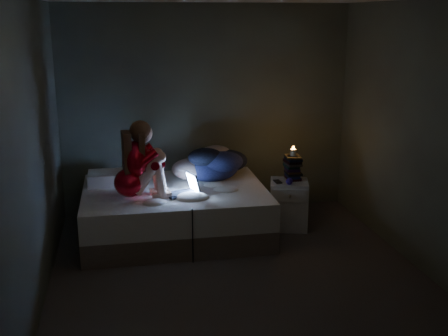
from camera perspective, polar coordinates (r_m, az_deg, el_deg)
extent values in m
cube|color=#49403D|center=(5.56, 1.41, -10.81)|extent=(3.60, 3.80, 0.02)
cube|color=#596150|center=(6.97, -1.79, 5.90)|extent=(3.60, 0.02, 2.60)
cube|color=#596150|center=(3.35, 8.36, -4.70)|extent=(3.60, 0.02, 2.60)
cube|color=#596150|center=(5.07, -18.93, 1.50)|extent=(0.02, 3.80, 2.60)
cube|color=#596150|center=(5.77, 19.39, 3.06)|extent=(0.02, 3.80, 2.60)
cube|color=silver|center=(6.55, -11.62, -1.01)|extent=(0.50, 0.35, 0.14)
cube|color=silver|center=(6.62, 6.66, -3.75)|extent=(0.52, 0.48, 0.58)
cylinder|color=beige|center=(6.52, 7.13, 1.67)|extent=(0.07, 0.07, 0.08)
cube|color=black|center=(6.45, 5.69, -1.49)|extent=(0.11, 0.15, 0.01)
sphere|color=#2F1B95|center=(6.39, 7.04, -1.36)|extent=(0.08, 0.08, 0.08)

